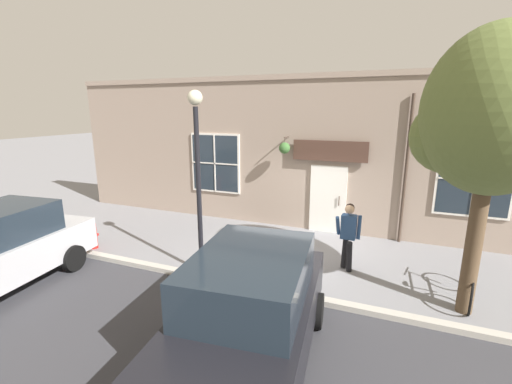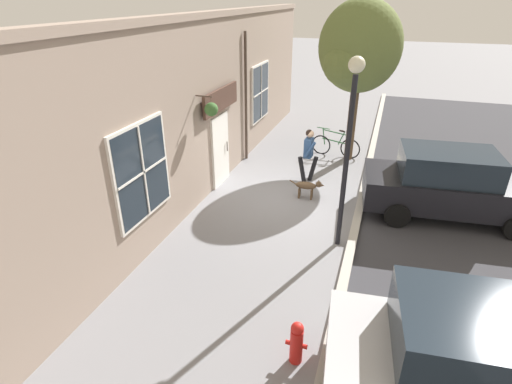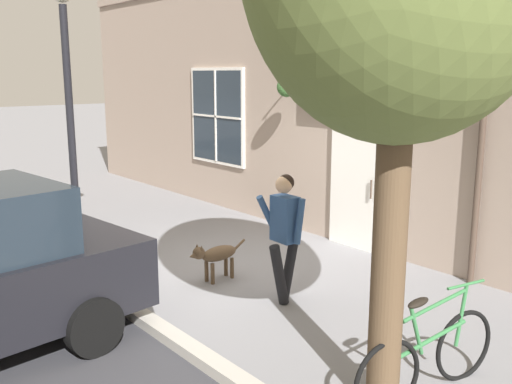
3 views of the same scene
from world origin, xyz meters
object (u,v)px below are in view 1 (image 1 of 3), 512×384
at_px(leaning_bicycle, 469,283).
at_px(dog_on_leash, 298,252).
at_px(pedestrian_walking, 348,231).
at_px(fire_hydrant, 93,234).
at_px(parked_car_mid_block, 248,314).
at_px(street_tree_by_curb, 488,117).
at_px(street_lamp, 197,155).

bearing_deg(leaning_bicycle, dog_on_leash, -93.64).
xyz_separation_m(pedestrian_walking, fire_hydrant, (1.25, -6.66, -0.58)).
relative_size(parked_car_mid_block, fire_hydrant, 5.79).
bearing_deg(fire_hydrant, leaning_bicycle, 94.82).
distance_m(pedestrian_walking, parked_car_mid_block, 3.93).
bearing_deg(dog_on_leash, street_tree_by_curb, 78.85).
height_order(dog_on_leash, street_lamp, street_lamp).
xyz_separation_m(street_lamp, fire_hydrant, (-0.15, -3.51, -2.37)).
bearing_deg(street_lamp, dog_on_leash, 119.40).
relative_size(leaning_bicycle, parked_car_mid_block, 0.39).
height_order(street_tree_by_curb, fire_hydrant, street_tree_by_curb).
height_order(pedestrian_walking, parked_car_mid_block, parked_car_mid_block).
distance_m(street_tree_by_curb, leaning_bicycle, 3.28).
bearing_deg(fire_hydrant, street_tree_by_curb, 92.13).
bearing_deg(fire_hydrant, street_lamp, 87.62).
height_order(pedestrian_walking, fire_hydrant, pedestrian_walking).
height_order(street_tree_by_curb, street_lamp, street_tree_by_curb).
bearing_deg(street_tree_by_curb, street_lamp, -84.93).
bearing_deg(street_lamp, street_tree_by_curb, 95.07).
bearing_deg(leaning_bicycle, pedestrian_walking, -101.19).
bearing_deg(pedestrian_walking, parked_car_mid_block, -13.64).
distance_m(pedestrian_walking, fire_hydrant, 6.80).
relative_size(pedestrian_walking, parked_car_mid_block, 0.37).
bearing_deg(pedestrian_walking, street_lamp, -66.10).
xyz_separation_m(pedestrian_walking, street_tree_by_curb, (0.92, 2.23, 2.64)).
height_order(pedestrian_walking, leaning_bicycle, pedestrian_walking).
relative_size(leaning_bicycle, street_lamp, 0.42).
height_order(pedestrian_walking, street_tree_by_curb, street_tree_by_curb).
xyz_separation_m(dog_on_leash, fire_hydrant, (0.99, -5.54, 0.02)).
bearing_deg(parked_car_mid_block, leaning_bicycle, 134.80).
height_order(leaning_bicycle, parked_car_mid_block, parked_car_mid_block).
relative_size(dog_on_leash, street_lamp, 0.24).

